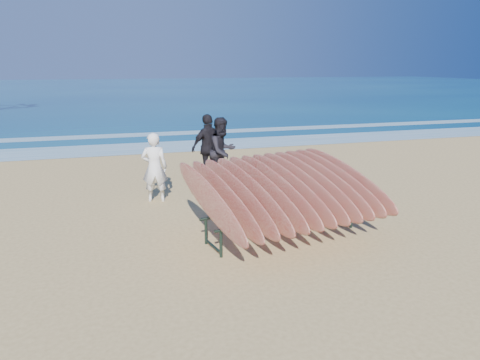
{
  "coord_description": "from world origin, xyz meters",
  "views": [
    {
      "loc": [
        -2.32,
        -7.39,
        3.25
      ],
      "look_at": [
        0.0,
        0.8,
        0.95
      ],
      "focal_mm": 32.0,
      "sensor_mm": 36.0,
      "label": 1
    }
  ],
  "objects_px": {
    "surfboard_rack": "(283,189)",
    "person_dark_a": "(222,151)",
    "person_dark_b": "(209,147)",
    "person_white": "(154,167)"
  },
  "relations": [
    {
      "from": "surfboard_rack",
      "to": "person_dark_b",
      "type": "xyz_separation_m",
      "value": [
        -0.5,
        4.59,
        -0.01
      ]
    },
    {
      "from": "person_white",
      "to": "person_dark_a",
      "type": "distance_m",
      "value": 2.21
    },
    {
      "from": "surfboard_rack",
      "to": "person_dark_a",
      "type": "bearing_deg",
      "value": 81.3
    },
    {
      "from": "person_dark_b",
      "to": "person_dark_a",
      "type": "bearing_deg",
      "value": 90.39
    },
    {
      "from": "person_white",
      "to": "person_dark_b",
      "type": "xyz_separation_m",
      "value": [
        1.69,
        1.68,
        0.1
      ]
    },
    {
      "from": "person_dark_a",
      "to": "person_dark_b",
      "type": "relative_size",
      "value": 0.98
    },
    {
      "from": "surfboard_rack",
      "to": "person_dark_b",
      "type": "relative_size",
      "value": 1.96
    },
    {
      "from": "person_dark_a",
      "to": "person_dark_b",
      "type": "distance_m",
      "value": 0.67
    },
    {
      "from": "person_white",
      "to": "person_dark_b",
      "type": "relative_size",
      "value": 0.89
    },
    {
      "from": "person_white",
      "to": "surfboard_rack",
      "type": "bearing_deg",
      "value": 136.49
    }
  ]
}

